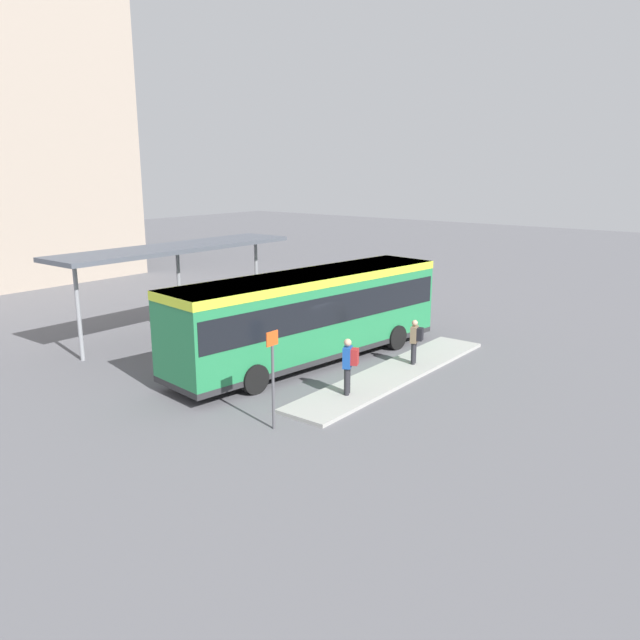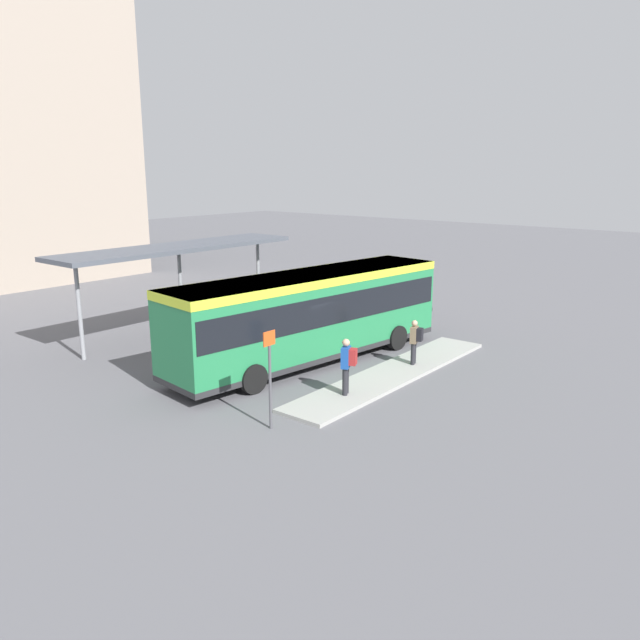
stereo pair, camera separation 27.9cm
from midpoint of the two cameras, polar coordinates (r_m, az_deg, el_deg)
ground_plane at (r=23.33m, az=-0.55°, el=-3.84°), size 120.00×120.00×0.00m
curb_island at (r=22.02m, az=7.08°, el=-4.87°), size 10.41×1.80×0.12m
city_bus at (r=22.83m, az=-0.55°, el=0.81°), size 11.84×3.94×3.33m
pedestrian_waiting at (r=19.44m, az=2.92°, el=-3.93°), size 0.54×0.57×1.80m
pedestrian_companion at (r=22.70m, az=9.05°, el=-1.74°), size 0.45×0.49×1.63m
bicycle_blue at (r=31.29m, az=9.27°, el=1.19°), size 0.48×1.59×0.69m
bicycle_orange at (r=31.54m, az=7.77°, el=1.38°), size 0.48×1.68×0.73m
bicycle_black at (r=32.24m, az=6.78°, el=1.63°), size 0.48×1.55×0.67m
bicycle_yellow at (r=32.59m, az=5.42°, el=1.88°), size 0.48×1.79×0.77m
station_shelter at (r=27.06m, az=-12.52°, el=6.28°), size 11.11×2.54×3.88m
potted_planter_near_shelter at (r=28.90m, az=-1.86°, el=1.17°), size 0.98×0.98×1.47m
platform_sign at (r=17.07m, az=-4.13°, el=-5.06°), size 0.44×0.08×2.80m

